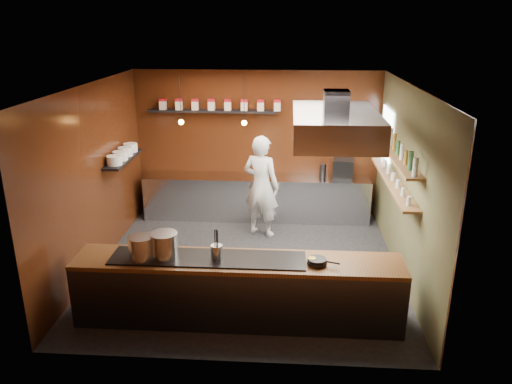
# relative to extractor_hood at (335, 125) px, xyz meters

# --- Properties ---
(floor) EXTENTS (5.00, 5.00, 0.00)m
(floor) POSITION_rel_extractor_hood_xyz_m (-1.30, 0.40, -2.51)
(floor) COLOR black
(floor) RESTS_ON ground
(back_wall) EXTENTS (5.00, 0.00, 5.00)m
(back_wall) POSITION_rel_extractor_hood_xyz_m (-1.30, 2.90, -1.01)
(back_wall) COLOR black
(back_wall) RESTS_ON ground
(left_wall) EXTENTS (0.00, 5.00, 5.00)m
(left_wall) POSITION_rel_extractor_hood_xyz_m (-3.80, 0.40, -1.01)
(left_wall) COLOR black
(left_wall) RESTS_ON ground
(right_wall) EXTENTS (0.00, 5.00, 5.00)m
(right_wall) POSITION_rel_extractor_hood_xyz_m (1.20, 0.40, -1.01)
(right_wall) COLOR #4F4F2C
(right_wall) RESTS_ON ground
(ceiling) EXTENTS (5.00, 5.00, 0.00)m
(ceiling) POSITION_rel_extractor_hood_xyz_m (-1.30, 0.40, 0.49)
(ceiling) COLOR silver
(ceiling) RESTS_ON back_wall
(window_pane) EXTENTS (0.00, 1.00, 1.00)m
(window_pane) POSITION_rel_extractor_hood_xyz_m (1.15, 2.10, -0.61)
(window_pane) COLOR white
(window_pane) RESTS_ON right_wall
(prep_counter) EXTENTS (4.60, 0.65, 0.90)m
(prep_counter) POSITION_rel_extractor_hood_xyz_m (-1.30, 2.57, -2.06)
(prep_counter) COLOR silver
(prep_counter) RESTS_ON floor
(pass_counter) EXTENTS (4.40, 0.72, 0.94)m
(pass_counter) POSITION_rel_extractor_hood_xyz_m (-1.30, -1.20, -2.04)
(pass_counter) COLOR #38383D
(pass_counter) RESTS_ON floor
(tin_shelf) EXTENTS (2.60, 0.26, 0.04)m
(tin_shelf) POSITION_rel_extractor_hood_xyz_m (-2.20, 2.76, -0.31)
(tin_shelf) COLOR black
(tin_shelf) RESTS_ON back_wall
(plate_shelf) EXTENTS (0.30, 1.40, 0.04)m
(plate_shelf) POSITION_rel_extractor_hood_xyz_m (-3.64, 1.40, -0.96)
(plate_shelf) COLOR black
(plate_shelf) RESTS_ON left_wall
(bottle_shelf_upper) EXTENTS (0.26, 2.80, 0.04)m
(bottle_shelf_upper) POSITION_rel_extractor_hood_xyz_m (1.04, 0.70, -0.59)
(bottle_shelf_upper) COLOR olive
(bottle_shelf_upper) RESTS_ON right_wall
(bottle_shelf_lower) EXTENTS (0.26, 2.80, 0.04)m
(bottle_shelf_lower) POSITION_rel_extractor_hood_xyz_m (1.04, 0.70, -1.06)
(bottle_shelf_lower) COLOR olive
(bottle_shelf_lower) RESTS_ON right_wall
(extractor_hood) EXTENTS (1.20, 2.00, 0.72)m
(extractor_hood) POSITION_rel_extractor_hood_xyz_m (0.00, 0.00, 0.00)
(extractor_hood) COLOR #38383D
(extractor_hood) RESTS_ON ceiling
(pendant_left) EXTENTS (0.10, 0.10, 0.95)m
(pendant_left) POSITION_rel_extractor_hood_xyz_m (-2.70, 2.10, -0.35)
(pendant_left) COLOR black
(pendant_left) RESTS_ON ceiling
(pendant_right) EXTENTS (0.10, 0.10, 0.95)m
(pendant_right) POSITION_rel_extractor_hood_xyz_m (-1.50, 2.10, -0.35)
(pendant_right) COLOR black
(pendant_right) RESTS_ON ceiling
(storage_tins) EXTENTS (2.43, 0.13, 0.22)m
(storage_tins) POSITION_rel_extractor_hood_xyz_m (-2.05, 2.76, -0.17)
(storage_tins) COLOR beige
(storage_tins) RESTS_ON tin_shelf
(plate_stacks) EXTENTS (0.26, 1.16, 0.16)m
(plate_stacks) POSITION_rel_extractor_hood_xyz_m (-3.64, 1.40, -0.86)
(plate_stacks) COLOR white
(plate_stacks) RESTS_ON plate_shelf
(bottles) EXTENTS (0.06, 2.66, 0.24)m
(bottles) POSITION_rel_extractor_hood_xyz_m (1.04, 0.70, -0.45)
(bottles) COLOR silver
(bottles) RESTS_ON bottle_shelf_upper
(wine_glasses) EXTENTS (0.07, 2.37, 0.13)m
(wine_glasses) POSITION_rel_extractor_hood_xyz_m (1.04, 0.70, -0.97)
(wine_glasses) COLOR silver
(wine_glasses) RESTS_ON bottle_shelf_lower
(stockpot_large) EXTENTS (0.41, 0.41, 0.35)m
(stockpot_large) POSITION_rel_extractor_hood_xyz_m (-2.26, -1.24, -1.39)
(stockpot_large) COLOR silver
(stockpot_large) RESTS_ON pass_counter
(stockpot_small) EXTENTS (0.34, 0.34, 0.32)m
(stockpot_small) POSITION_rel_extractor_hood_xyz_m (-2.56, -1.29, -1.41)
(stockpot_small) COLOR silver
(stockpot_small) RESTS_ON pass_counter
(utensil_crock) EXTENTS (0.20, 0.20, 0.20)m
(utensil_crock) POSITION_rel_extractor_hood_xyz_m (-1.57, -1.23, -1.47)
(utensil_crock) COLOR #B4B6BB
(utensil_crock) RESTS_ON pass_counter
(frying_pan) EXTENTS (0.42, 0.27, 0.07)m
(frying_pan) POSITION_rel_extractor_hood_xyz_m (-0.25, -1.27, -1.53)
(frying_pan) COLOR black
(frying_pan) RESTS_ON pass_counter
(butter_jar) EXTENTS (0.13, 0.13, 0.09)m
(butter_jar) POSITION_rel_extractor_hood_xyz_m (-0.33, -1.27, -1.54)
(butter_jar) COLOR yellow
(butter_jar) RESTS_ON pass_counter
(espresso_machine) EXTENTS (0.45, 0.43, 0.40)m
(espresso_machine) POSITION_rel_extractor_hood_xyz_m (0.45, 2.58, -1.41)
(espresso_machine) COLOR black
(espresso_machine) RESTS_ON prep_counter
(chef) EXTENTS (0.84, 0.71, 1.95)m
(chef) POSITION_rel_extractor_hood_xyz_m (-1.16, 1.73, -1.53)
(chef) COLOR white
(chef) RESTS_ON floor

